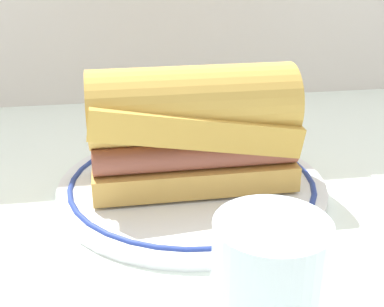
% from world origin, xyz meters
% --- Properties ---
extents(ground_plane, '(1.50, 1.50, 0.00)m').
position_xyz_m(ground_plane, '(0.00, 0.00, 0.00)').
color(ground_plane, white).
extents(plate, '(0.28, 0.28, 0.01)m').
position_xyz_m(plate, '(-0.02, -0.01, 0.01)').
color(plate, white).
rests_on(plate, ground_plane).
extents(sausage_sandwich, '(0.21, 0.09, 0.12)m').
position_xyz_m(sausage_sandwich, '(-0.02, -0.01, 0.08)').
color(sausage_sandwich, gold).
rests_on(sausage_sandwich, plate).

